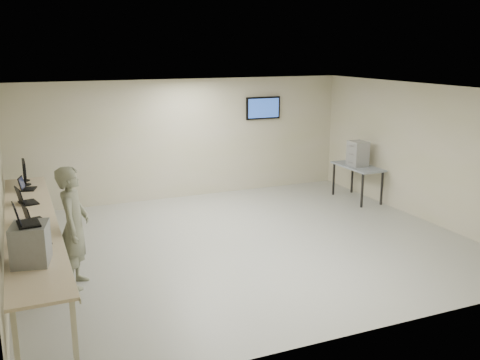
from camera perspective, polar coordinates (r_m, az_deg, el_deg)
name	(u,v)px	position (r m, az deg, el deg)	size (l,w,h in m)	color
room	(245,167)	(9.55, 0.52, 1.35)	(8.01, 7.01, 2.81)	#979797
workbench	(32,225)	(8.90, -21.30, -4.49)	(0.76, 6.00, 0.90)	beige
equipment_box	(31,244)	(7.08, -21.44, -6.36)	(0.42, 0.48, 0.50)	gray
laptop_on_box	(23,219)	(6.99, -22.11, -3.92)	(0.31, 0.37, 0.27)	black
laptop_0	(32,238)	(7.82, -21.26, -5.83)	(0.41, 0.44, 0.29)	black
laptop_1	(32,217)	(8.80, -21.34, -3.73)	(0.35, 0.38, 0.26)	black
laptop_2	(25,199)	(9.84, -21.99, -1.93)	(0.38, 0.42, 0.29)	black
laptop_3	(26,186)	(10.79, -21.89, -0.64)	(0.34, 0.38, 0.26)	black
monitor_near	(24,171)	(11.12, -22.02, 0.90)	(0.21, 0.47, 0.46)	black
monitor_far	(24,168)	(11.48, -22.06, 1.15)	(0.19, 0.43, 0.42)	black
soldier	(74,227)	(8.27, -17.28, -4.84)	(0.67, 0.44, 1.84)	#61674B
side_table	(358,169)	(12.77, 12.45, 1.16)	(0.64, 1.36, 0.82)	gray
storage_bins	(358,154)	(12.69, 12.46, 2.76)	(0.37, 0.41, 0.58)	#A0A0A0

